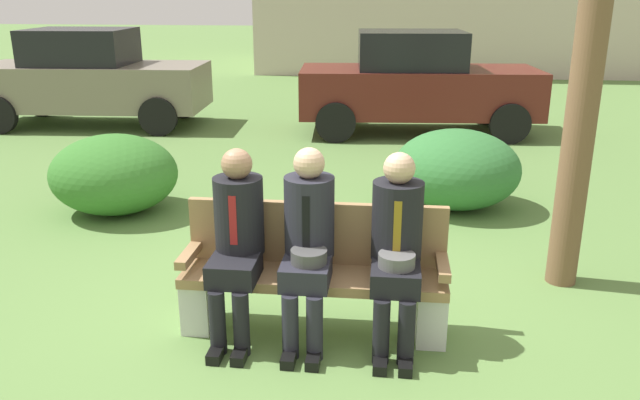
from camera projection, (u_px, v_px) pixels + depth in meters
The scene contains 9 objects.
ground_plane at pixel (293, 311), 4.83m from camera, with size 80.00×80.00×0.00m, color #5B8040.
park_bench at pixel (315, 273), 4.48m from camera, with size 1.83×0.44×0.90m.
seated_man_left at pixel (237, 235), 4.32m from camera, with size 0.34×0.72×1.31m.
seated_man_middle at pixel (308, 237), 4.26m from camera, with size 0.34×0.72×1.33m.
seated_man_right at pixel (397, 242), 4.20m from camera, with size 0.34×0.72×1.32m.
shrub_near_bench at pixel (114, 174), 6.87m from camera, with size 1.36×1.25×0.85m, color #36742A.
shrub_mid_lawn at pixel (456, 169), 7.02m from camera, with size 1.40×1.28×0.87m, color #337236.
parked_car_near at pixel (91, 78), 11.20m from camera, with size 3.98×1.89×1.68m.
parked_car_far at pixel (417, 83), 10.61m from camera, with size 4.00×1.94×1.68m.
Camera 1 is at (0.69, -4.28, 2.31)m, focal length 35.83 mm.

